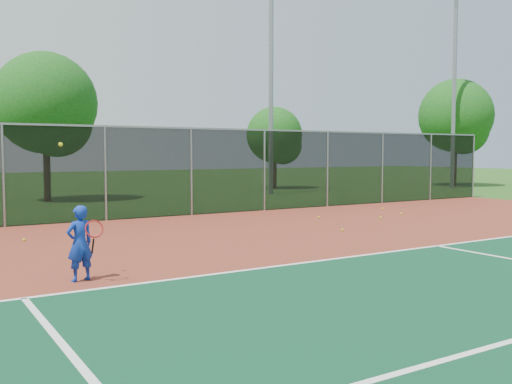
% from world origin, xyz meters
% --- Properties ---
extents(ground, '(120.00, 120.00, 0.00)m').
position_xyz_m(ground, '(0.00, 0.00, 0.00)').
color(ground, '#224E16').
rests_on(ground, ground).
extents(court_apron, '(30.00, 20.00, 0.02)m').
position_xyz_m(court_apron, '(0.00, 2.00, 0.01)').
color(court_apron, maroon).
rests_on(court_apron, ground).
extents(fence_back, '(30.00, 0.06, 3.03)m').
position_xyz_m(fence_back, '(0.00, 12.00, 1.56)').
color(fence_back, black).
rests_on(fence_back, court_apron).
extents(tennis_player, '(0.59, 0.62, 2.34)m').
position_xyz_m(tennis_player, '(-5.97, 3.75, 0.67)').
color(tennis_player, '#1131A5').
rests_on(tennis_player, court_apron).
extents(practice_ball_0, '(0.07, 0.07, 0.07)m').
position_xyz_m(practice_ball_0, '(-6.01, 8.84, 0.06)').
color(practice_ball_0, '#C9D018').
rests_on(practice_ball_0, court_apron).
extents(practice_ball_1, '(0.07, 0.07, 0.07)m').
position_xyz_m(practice_ball_1, '(4.81, 7.74, 0.06)').
color(practice_ball_1, '#C9D018').
rests_on(practice_ball_1, court_apron).
extents(practice_ball_2, '(0.07, 0.07, 0.07)m').
position_xyz_m(practice_ball_2, '(7.04, 9.92, 0.06)').
color(practice_ball_2, '#C9D018').
rests_on(practice_ball_2, court_apron).
extents(practice_ball_3, '(0.07, 0.07, 0.07)m').
position_xyz_m(practice_ball_3, '(1.80, 6.12, 0.06)').
color(practice_ball_3, '#C9D018').
rests_on(practice_ball_3, court_apron).
extents(practice_ball_4, '(0.07, 0.07, 0.07)m').
position_xyz_m(practice_ball_4, '(3.15, 8.90, 0.06)').
color(practice_ball_4, '#C9D018').
rests_on(practice_ball_4, court_apron).
extents(practice_ball_5, '(0.07, 0.07, 0.07)m').
position_xyz_m(practice_ball_5, '(6.27, 8.24, 0.06)').
color(practice_ball_5, '#C9D018').
rests_on(practice_ball_5, court_apron).
extents(floodlight_n, '(0.90, 0.40, 11.68)m').
position_xyz_m(floodlight_n, '(7.85, 18.95, 6.61)').
color(floodlight_n, gray).
rests_on(floodlight_n, ground).
extents(floodlight_ne, '(0.90, 0.40, 11.68)m').
position_xyz_m(floodlight_ne, '(19.68, 17.05, 6.61)').
color(floodlight_ne, gray).
rests_on(floodlight_ne, ground).
extents(tree_back_left, '(4.52, 4.52, 6.63)m').
position_xyz_m(tree_back_left, '(-2.90, 20.62, 4.16)').
color(tree_back_left, '#342013').
rests_on(tree_back_left, ground).
extents(tree_back_mid, '(3.34, 3.34, 4.90)m').
position_xyz_m(tree_back_mid, '(10.56, 22.49, 3.07)').
color(tree_back_mid, '#342013').
rests_on(tree_back_mid, ground).
extents(tree_back_right, '(4.70, 4.70, 6.91)m').
position_xyz_m(tree_back_right, '(22.05, 18.66, 4.33)').
color(tree_back_right, '#342013').
rests_on(tree_back_right, ground).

